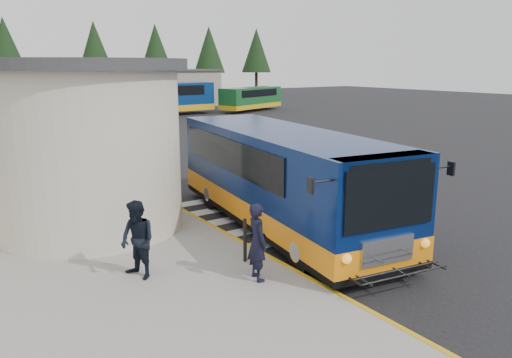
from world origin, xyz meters
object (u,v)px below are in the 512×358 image
transit_bus (282,182)px  pedestrian_b (138,240)px  far_bus_a (161,97)px  bollard (245,240)px  far_bus_b (251,98)px  pedestrian_a (257,242)px

transit_bus → pedestrian_b: transit_bus is taller
far_bus_a → bollard: bearing=156.8°
pedestrian_b → far_bus_b: (25.34, 34.06, 0.34)m
far_bus_a → far_bus_b: (9.78, -0.76, -0.35)m
pedestrian_b → bollard: 2.55m
pedestrian_a → far_bus_a: (13.42, 36.36, 0.69)m
pedestrian_a → far_bus_a: far_bus_a is taller
pedestrian_b → transit_bus: bearing=88.4°
far_bus_a → far_bus_b: bearing=-97.4°
bollard → transit_bus: bearing=37.7°
pedestrian_a → bollard: 1.12m
pedestrian_a → far_bus_b: 42.49m
transit_bus → far_bus_b: bearing=66.3°
bollard → pedestrian_a: bearing=-107.7°
transit_bus → far_bus_a: far_bus_a is taller
far_bus_b → pedestrian_b: bearing=122.2°
pedestrian_b → far_bus_b: far_bus_b is taller
transit_bus → pedestrian_a: transit_bus is taller
transit_bus → pedestrian_b: 5.24m
pedestrian_a → far_bus_b: (23.20, 35.59, 0.34)m
far_bus_b → transit_bus: bearing=126.9°
bollard → far_bus_a: (13.09, 35.34, 1.03)m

